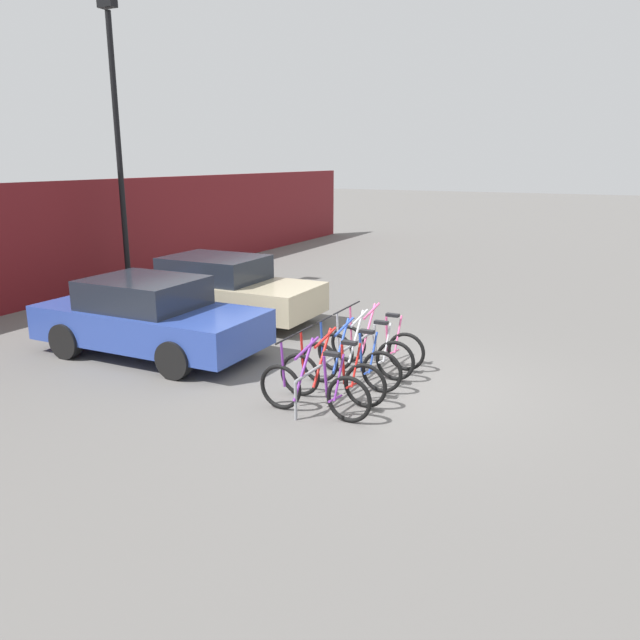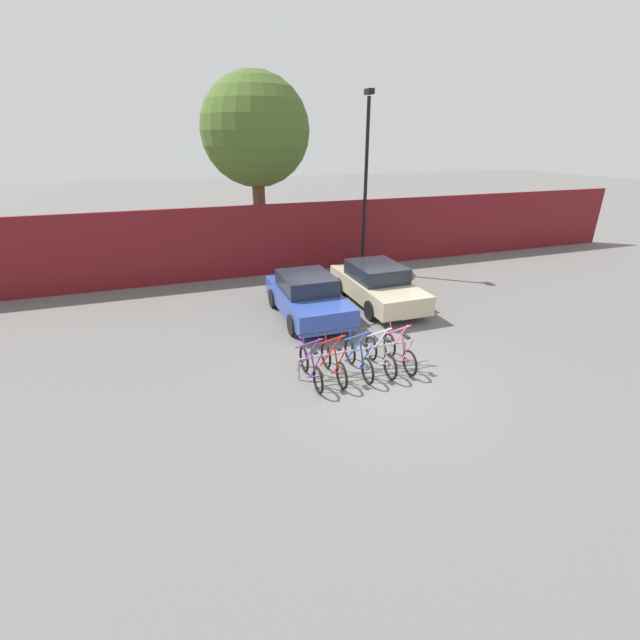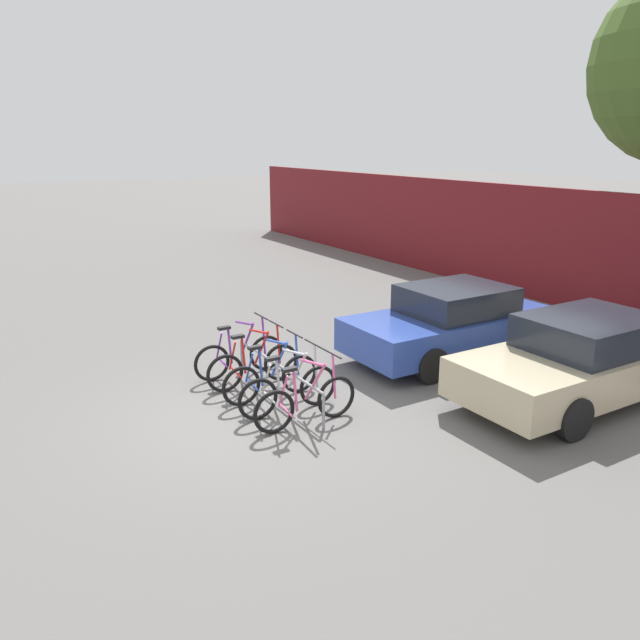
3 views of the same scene
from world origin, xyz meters
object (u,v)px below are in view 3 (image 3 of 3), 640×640
(bicycle_pink, at_px, (306,401))
(bicycle_blue, at_px, (271,377))
(bike_rack, at_px, (278,369))
(car_beige, at_px, (584,359))
(bicycle_silver, at_px, (289,389))
(bicycle_red, at_px, (254,365))
(bicycle_purple, at_px, (240,355))
(car_blue, at_px, (452,322))

(bicycle_pink, bearing_deg, bicycle_blue, 178.26)
(bike_rack, height_order, car_beige, car_beige)
(bicycle_silver, bearing_deg, bicycle_pink, 3.37)
(bike_rack, xyz_separation_m, bicycle_pink, (1.18, -0.15, -0.10))
(bicycle_red, bearing_deg, bicycle_purple, 178.92)
(bicycle_red, relative_size, bicycle_blue, 1.00)
(bicycle_red, xyz_separation_m, bicycle_pink, (1.79, 0.00, 0.00))
(bicycle_purple, xyz_separation_m, bicycle_pink, (2.37, 0.00, 0.00))
(bicycle_red, distance_m, bicycle_blue, 0.66)
(bicycle_silver, height_order, car_beige, car_beige)
(bike_rack, xyz_separation_m, bicycle_silver, (0.65, -0.15, -0.10))
(bike_rack, distance_m, bicycle_blue, 0.18)
(bicycle_red, bearing_deg, bicycle_pink, -1.08)
(car_blue, bearing_deg, bicycle_purple, -106.85)
(bicycle_purple, bearing_deg, bike_rack, 7.98)
(bicycle_silver, bearing_deg, car_beige, 68.13)
(bicycle_red, height_order, car_beige, car_beige)
(bike_rack, xyz_separation_m, bicycle_purple, (-1.18, -0.15, -0.10))
(bicycle_blue, relative_size, bicycle_silver, 1.00)
(bicycle_silver, bearing_deg, bicycle_red, -176.63)
(bicycle_purple, height_order, bicycle_blue, same)
(bicycle_silver, xyz_separation_m, car_beige, (2.02, 4.28, 0.31))
(car_blue, bearing_deg, bicycle_pink, -73.19)
(bicycle_purple, distance_m, bicycle_red, 0.58)
(bike_rack, xyz_separation_m, bicycle_red, (-0.61, -0.15, -0.10))
(bicycle_pink, distance_m, car_beige, 4.55)
(bicycle_blue, bearing_deg, bicycle_red, 177.24)
(bicycle_red, bearing_deg, car_blue, 80.11)
(bike_rack, relative_size, bicycle_red, 1.70)
(bicycle_red, distance_m, car_blue, 3.97)
(bicycle_red, height_order, bicycle_silver, same)
(bicycle_blue, distance_m, bicycle_pink, 1.13)
(bicycle_purple, xyz_separation_m, bicycle_blue, (1.24, 0.00, 0.00))
(bike_rack, relative_size, car_blue, 0.70)
(bicycle_purple, relative_size, car_blue, 0.41)
(bicycle_red, distance_m, bicycle_pink, 1.79)
(bicycle_blue, relative_size, car_blue, 0.41)
(bicycle_purple, xyz_separation_m, bicycle_silver, (1.84, 0.00, 0.00))
(car_beige, bearing_deg, bicycle_purple, -131.98)
(bike_rack, distance_m, car_blue, 3.77)
(car_beige, bearing_deg, bicycle_blue, -121.44)
(bicycle_pink, bearing_deg, bicycle_red, 178.26)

